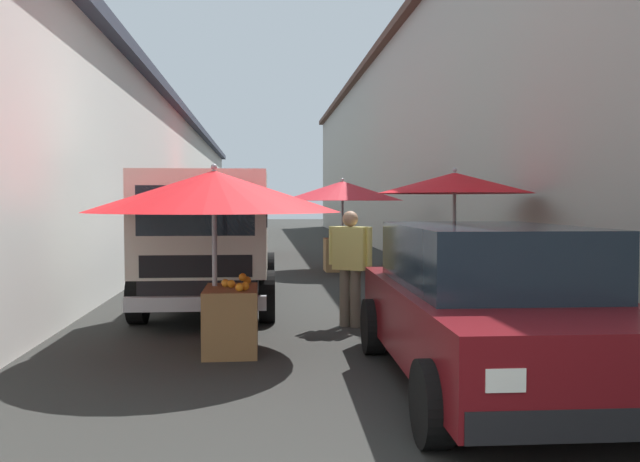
{
  "coord_description": "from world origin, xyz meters",
  "views": [
    {
      "loc": [
        -1.6,
        0.74,
        1.67
      ],
      "look_at": [
        9.05,
        -0.24,
        1.17
      ],
      "focal_mm": 35.58,
      "sensor_mm": 36.0,
      "label": 1
    }
  ],
  "objects_px": {
    "fruit_stall_near_left": "(244,196)",
    "plastic_stool": "(412,267)",
    "fruit_stall_far_left": "(216,203)",
    "hatchback_car": "(490,305)",
    "fruit_stall_far_right": "(454,201)",
    "delivery_truck": "(208,244)",
    "parked_scooter": "(425,257)",
    "fruit_stall_mid_lane": "(342,197)",
    "vendor_by_crates": "(350,261)"
  },
  "relations": [
    {
      "from": "fruit_stall_far_left",
      "to": "hatchback_car",
      "type": "distance_m",
      "value": 3.19
    },
    {
      "from": "fruit_stall_mid_lane",
      "to": "plastic_stool",
      "type": "bearing_deg",
      "value": -154.01
    },
    {
      "from": "hatchback_car",
      "to": "plastic_stool",
      "type": "relative_size",
      "value": 9.08
    },
    {
      "from": "hatchback_car",
      "to": "delivery_truck",
      "type": "height_order",
      "value": "delivery_truck"
    },
    {
      "from": "fruit_stall_far_left",
      "to": "plastic_stool",
      "type": "relative_size",
      "value": 6.57
    },
    {
      "from": "fruit_stall_near_left",
      "to": "vendor_by_crates",
      "type": "bearing_deg",
      "value": -171.45
    },
    {
      "from": "fruit_stall_near_left",
      "to": "delivery_truck",
      "type": "xyz_separation_m",
      "value": [
        -10.23,
        0.26,
        -0.79
      ]
    },
    {
      "from": "fruit_stall_near_left",
      "to": "delivery_truck",
      "type": "distance_m",
      "value": 10.26
    },
    {
      "from": "fruit_stall_far_left",
      "to": "parked_scooter",
      "type": "xyz_separation_m",
      "value": [
        6.39,
        -4.08,
        -1.21
      ]
    },
    {
      "from": "fruit_stall_mid_lane",
      "to": "parked_scooter",
      "type": "height_order",
      "value": "fruit_stall_mid_lane"
    },
    {
      "from": "fruit_stall_mid_lane",
      "to": "hatchback_car",
      "type": "relative_size",
      "value": 0.73
    },
    {
      "from": "fruit_stall_far_right",
      "to": "vendor_by_crates",
      "type": "height_order",
      "value": "fruit_stall_far_right"
    },
    {
      "from": "fruit_stall_far_right",
      "to": "fruit_stall_mid_lane",
      "type": "xyz_separation_m",
      "value": [
        5.78,
        0.94,
        0.09
      ]
    },
    {
      "from": "vendor_by_crates",
      "to": "fruit_stall_far_left",
      "type": "bearing_deg",
      "value": 124.21
    },
    {
      "from": "vendor_by_crates",
      "to": "plastic_stool",
      "type": "height_order",
      "value": "vendor_by_crates"
    },
    {
      "from": "hatchback_car",
      "to": "vendor_by_crates",
      "type": "distance_m",
      "value": 2.97
    },
    {
      "from": "fruit_stall_near_left",
      "to": "fruit_stall_mid_lane",
      "type": "relative_size",
      "value": 1.0
    },
    {
      "from": "fruit_stall_far_right",
      "to": "delivery_truck",
      "type": "relative_size",
      "value": 0.47
    },
    {
      "from": "fruit_stall_mid_lane",
      "to": "fruit_stall_near_left",
      "type": "bearing_deg",
      "value": 27.53
    },
    {
      "from": "delivery_truck",
      "to": "parked_scooter",
      "type": "bearing_deg",
      "value": -46.46
    },
    {
      "from": "hatchback_car",
      "to": "plastic_stool",
      "type": "xyz_separation_m",
      "value": [
        7.13,
        -1.01,
        -0.41
      ]
    },
    {
      "from": "fruit_stall_near_left",
      "to": "hatchback_car",
      "type": "relative_size",
      "value": 0.73
    },
    {
      "from": "delivery_truck",
      "to": "plastic_stool",
      "type": "height_order",
      "value": "delivery_truck"
    },
    {
      "from": "fruit_stall_far_right",
      "to": "hatchback_car",
      "type": "distance_m",
      "value": 3.91
    },
    {
      "from": "hatchback_car",
      "to": "plastic_stool",
      "type": "bearing_deg",
      "value": -8.09
    },
    {
      "from": "fruit_stall_far_right",
      "to": "delivery_truck",
      "type": "bearing_deg",
      "value": 86.27
    },
    {
      "from": "fruit_stall_far_right",
      "to": "delivery_truck",
      "type": "distance_m",
      "value": 3.71
    },
    {
      "from": "hatchback_car",
      "to": "parked_scooter",
      "type": "relative_size",
      "value": 2.34
    },
    {
      "from": "fruit_stall_near_left",
      "to": "plastic_stool",
      "type": "relative_size",
      "value": 6.65
    },
    {
      "from": "parked_scooter",
      "to": "fruit_stall_far_right",
      "type": "bearing_deg",
      "value": 170.7
    },
    {
      "from": "fruit_stall_far_left",
      "to": "fruit_stall_mid_lane",
      "type": "bearing_deg",
      "value": -17.27
    },
    {
      "from": "fruit_stall_far_right",
      "to": "plastic_stool",
      "type": "relative_size",
      "value": 5.32
    },
    {
      "from": "fruit_stall_mid_lane",
      "to": "parked_scooter",
      "type": "bearing_deg",
      "value": -130.15
    },
    {
      "from": "vendor_by_crates",
      "to": "plastic_stool",
      "type": "xyz_separation_m",
      "value": [
        4.3,
        -1.88,
        -0.55
      ]
    },
    {
      "from": "fruit_stall_mid_lane",
      "to": "fruit_stall_far_right",
      "type": "bearing_deg",
      "value": -170.77
    },
    {
      "from": "fruit_stall_mid_lane",
      "to": "delivery_truck",
      "type": "distance_m",
      "value": 6.21
    },
    {
      "from": "vendor_by_crates",
      "to": "parked_scooter",
      "type": "bearing_deg",
      "value": -24.53
    },
    {
      "from": "fruit_stall_far_right",
      "to": "hatchback_car",
      "type": "height_order",
      "value": "fruit_stall_far_right"
    },
    {
      "from": "fruit_stall_mid_lane",
      "to": "vendor_by_crates",
      "type": "distance_m",
      "value": 6.75
    },
    {
      "from": "fruit_stall_mid_lane",
      "to": "fruit_stall_far_left",
      "type": "bearing_deg",
      "value": 162.73
    },
    {
      "from": "delivery_truck",
      "to": "plastic_stool",
      "type": "bearing_deg",
      "value": -50.3
    },
    {
      "from": "fruit_stall_near_left",
      "to": "parked_scooter",
      "type": "distance_m",
      "value": 7.47
    },
    {
      "from": "plastic_stool",
      "to": "delivery_truck",
      "type": "bearing_deg",
      "value": 129.7
    },
    {
      "from": "fruit_stall_near_left",
      "to": "fruit_stall_mid_lane",
      "type": "xyz_separation_m",
      "value": [
        -4.69,
        -2.44,
        -0.07
      ]
    },
    {
      "from": "hatchback_car",
      "to": "fruit_stall_far_left",
      "type": "bearing_deg",
      "value": 56.52
    },
    {
      "from": "delivery_truck",
      "to": "hatchback_car",
      "type": "bearing_deg",
      "value": -144.29
    },
    {
      "from": "fruit_stall_far_left",
      "to": "hatchback_car",
      "type": "bearing_deg",
      "value": -123.48
    },
    {
      "from": "fruit_stall_far_left",
      "to": "parked_scooter",
      "type": "bearing_deg",
      "value": -32.53
    },
    {
      "from": "fruit_stall_near_left",
      "to": "delivery_truck",
      "type": "bearing_deg",
      "value": 178.55
    },
    {
      "from": "fruit_stall_far_left",
      "to": "fruit_stall_near_left",
      "type": "bearing_deg",
      "value": 0.1
    }
  ]
}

